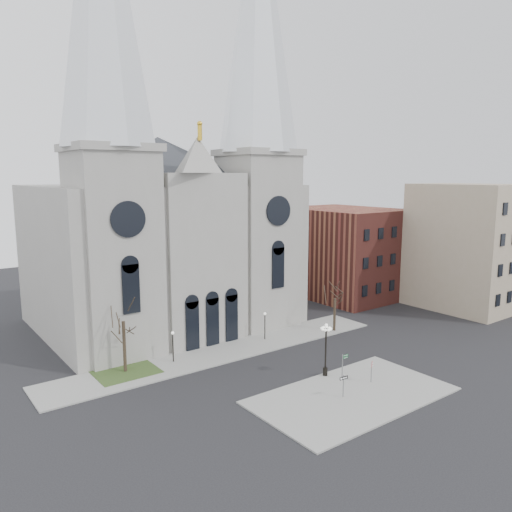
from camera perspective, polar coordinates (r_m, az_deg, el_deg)
ground at (r=47.82m, az=3.84°, el=-14.56°), size 160.00×160.00×0.00m
sidewalk_near at (r=46.45m, az=10.93°, el=-15.37°), size 18.00×10.00×0.14m
sidewalk_far at (r=55.98m, az=-3.62°, el=-10.84°), size 40.00×6.00×0.14m
grass_patch at (r=52.10m, az=-14.69°, el=-12.68°), size 6.00×5.00×0.18m
cathedral at (r=62.84m, az=-9.78°, el=8.40°), size 33.00×26.66×54.00m
bg_building_brick at (r=81.36m, az=9.92°, el=0.46°), size 14.00×18.00×14.00m
bg_building_tan at (r=77.89m, az=22.65°, el=0.97°), size 10.00×14.00×18.00m
tree_left at (r=50.33m, az=-14.95°, el=-6.87°), size 3.20×3.20×7.50m
tree_right at (r=62.39m, az=9.02°, el=-4.59°), size 3.20×3.20×6.00m
ped_lamp_left at (r=52.81m, az=-9.48°, el=-9.60°), size 0.32×0.32×3.26m
ped_lamp_right at (r=58.94m, az=1.02°, el=-7.45°), size 0.32×0.32×3.26m
stop_sign at (r=48.74m, az=13.07°, el=-12.20°), size 0.75×0.19×2.10m
globe_lamp at (r=48.83m, az=7.99°, el=-9.82°), size 1.28×1.28×5.20m
one_way_sign at (r=45.29m, az=9.96°, el=-14.01°), size 0.88×0.14×2.01m
street_name_sign at (r=49.13m, az=9.92°, el=-12.08°), size 0.76×0.10×2.37m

